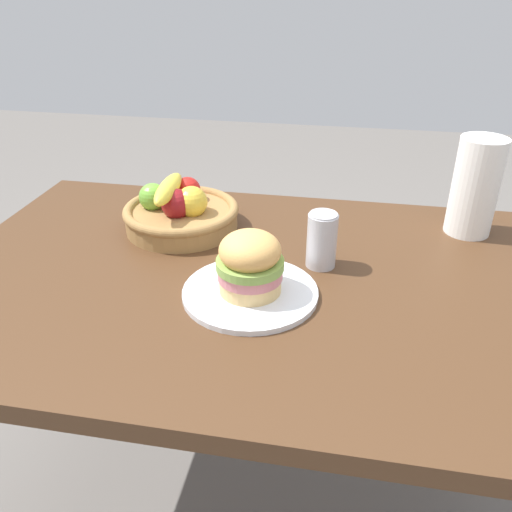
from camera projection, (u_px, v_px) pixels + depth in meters
name	position (u px, v px, depth m)	size (l,w,h in m)	color
ground_plane	(257.00, 499.00, 1.51)	(8.00, 8.00, 0.00)	slate
dining_table	(257.00, 313.00, 1.19)	(1.40, 0.90, 0.75)	#4C301C
plate	(252.00, 293.00, 1.07)	(0.28, 0.28, 0.01)	white
sandwich	(252.00, 263.00, 1.04)	(0.14, 0.14, 0.13)	#E5BC75
soda_can	(322.00, 240.00, 1.15)	(0.07, 0.07, 0.13)	silver
fruit_basket	(180.00, 211.00, 1.32)	(0.29, 0.29, 0.14)	#9E7542
paper_towel_roll	(475.00, 187.00, 1.27)	(0.11, 0.11, 0.24)	white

